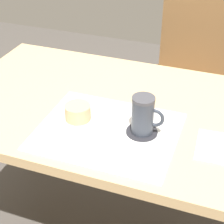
{
  "coord_description": "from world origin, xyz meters",
  "views": [
    {
      "loc": [
        0.37,
        -1.05,
        1.43
      ],
      "look_at": [
        0.03,
        -0.11,
        0.77
      ],
      "focal_mm": 60.0,
      "sensor_mm": 36.0,
      "label": 1
    }
  ],
  "objects": [
    {
      "name": "dining_table",
      "position": [
        0.0,
        0.0,
        0.64
      ],
      "size": [
        1.21,
        0.73,
        0.72
      ],
      "color": "tan",
      "rests_on": "ground_plane"
    },
    {
      "name": "paper_napkin",
      "position": [
        0.38,
        -0.11,
        0.72
      ],
      "size": [
        0.16,
        0.16,
        0.0
      ],
      "primitive_type": "cube",
      "rotation": [
        0.0,
        0.0,
        0.05
      ],
      "color": "white",
      "rests_on": "dining_table"
    },
    {
      "name": "placemat",
      "position": [
        0.03,
        -0.15,
        0.72
      ],
      "size": [
        0.44,
        0.36,
        0.0
      ],
      "primitive_type": "cube",
      "color": "white",
      "rests_on": "dining_table"
    },
    {
      "name": "pastry",
      "position": [
        -0.08,
        -0.14,
        0.76
      ],
      "size": [
        0.08,
        0.08,
        0.05
      ],
      "primitive_type": "cylinder",
      "color": "tan",
      "rests_on": "pastry_plate"
    },
    {
      "name": "wooden_chair",
      "position": [
        0.14,
        0.74,
        0.5
      ],
      "size": [
        0.46,
        0.46,
        0.91
      ],
      "rotation": [
        0.0,
        0.0,
        3.04
      ],
      "color": "brown",
      "rests_on": "ground_plane"
    },
    {
      "name": "teaspoon",
      "position": [
        0.09,
        -0.31,
        0.73
      ],
      "size": [
        0.13,
        0.04,
        0.01
      ],
      "primitive_type": "cylinder",
      "rotation": [
        0.0,
        1.57,
        -0.23
      ],
      "color": "silver",
      "rests_on": "placemat"
    },
    {
      "name": "coffee_mug",
      "position": [
        0.13,
        -0.13,
        0.79
      ],
      "size": [
        0.1,
        0.07,
        0.12
      ],
      "color": "#2D333D",
      "rests_on": "coffee_coaster"
    },
    {
      "name": "coffee_coaster",
      "position": [
        0.13,
        -0.13,
        0.73
      ],
      "size": [
        0.1,
        0.1,
        0.0
      ],
      "primitive_type": "cylinder",
      "color": "#232328",
      "rests_on": "placemat"
    },
    {
      "name": "pastry_plate",
      "position": [
        -0.08,
        -0.14,
        0.73
      ],
      "size": [
        0.15,
        0.15,
        0.01
      ],
      "primitive_type": "cylinder",
      "color": "silver",
      "rests_on": "placemat"
    }
  ]
}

